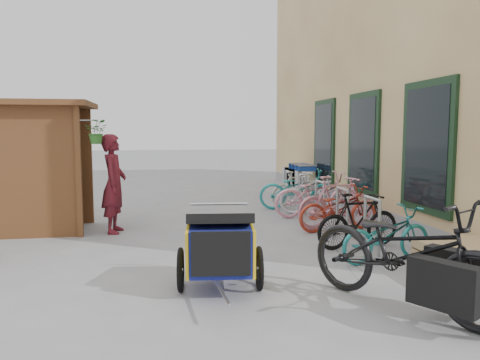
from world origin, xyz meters
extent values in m
plane|color=gray|center=(0.00, 0.00, 0.00)|extent=(80.00, 80.00, 0.00)
cube|color=#E3C482|center=(6.50, 4.50, 3.50)|extent=(6.00, 13.00, 7.00)
cube|color=gray|center=(3.58, 4.50, 0.15)|extent=(0.18, 13.00, 0.30)
cube|color=black|center=(3.47, 0.50, 1.60)|extent=(0.06, 1.50, 2.20)
cube|color=black|center=(3.44, 0.50, 1.60)|extent=(0.02, 1.25, 1.95)
cube|color=black|center=(3.47, 3.00, 1.60)|extent=(0.06, 1.50, 2.20)
cube|color=black|center=(3.44, 3.00, 1.60)|extent=(0.02, 1.25, 1.95)
cube|color=black|center=(3.47, 5.50, 1.60)|extent=(0.06, 1.50, 2.20)
cube|color=black|center=(3.44, 5.50, 1.60)|extent=(0.02, 1.25, 1.95)
cube|color=brown|center=(-2.30, 1.85, 1.15)|extent=(0.09, 0.09, 2.30)
cube|color=brown|center=(-2.30, 3.15, 1.15)|extent=(0.09, 0.09, 2.30)
cube|color=brown|center=(-3.20, 1.88, 1.15)|extent=(1.80, 0.05, 2.30)
cube|color=brown|center=(-3.20, 3.12, 1.15)|extent=(1.80, 0.05, 2.30)
cube|color=brown|center=(-3.20, 2.50, 2.35)|extent=(2.15, 1.65, 0.10)
cube|color=brown|center=(-3.40, 2.50, 0.90)|extent=(1.30, 1.15, 0.04)
cube|color=brown|center=(-3.40, 2.50, 1.50)|extent=(1.30, 1.15, 0.04)
cylinder|color=#A5A8AD|center=(-2.12, 1.85, 2.05)|extent=(0.36, 0.02, 0.02)
imported|color=#2D6925|center=(-1.97, 1.85, 1.85)|extent=(0.38, 0.33, 0.42)
cylinder|color=#A5A8AD|center=(2.30, -0.25, 0.42)|extent=(0.05, 0.05, 0.84)
cylinder|color=#A5A8AD|center=(2.30, 0.25, 0.42)|extent=(0.05, 0.05, 0.84)
cylinder|color=#A5A8AD|center=(2.30, 0.00, 0.84)|extent=(0.05, 0.50, 0.05)
cylinder|color=#A5A8AD|center=(2.30, 0.95, 0.42)|extent=(0.05, 0.05, 0.84)
cylinder|color=#A5A8AD|center=(2.30, 1.45, 0.42)|extent=(0.05, 0.05, 0.84)
cylinder|color=#A5A8AD|center=(2.30, 1.20, 0.84)|extent=(0.05, 0.50, 0.05)
cylinder|color=#A5A8AD|center=(2.30, 2.15, 0.42)|extent=(0.05, 0.05, 0.84)
cylinder|color=#A5A8AD|center=(2.30, 2.65, 0.42)|extent=(0.05, 0.05, 0.84)
cylinder|color=#A5A8AD|center=(2.30, 2.40, 0.84)|extent=(0.05, 0.50, 0.05)
cylinder|color=#A5A8AD|center=(2.30, 3.35, 0.42)|extent=(0.05, 0.05, 0.84)
cylinder|color=#A5A8AD|center=(2.30, 3.85, 0.42)|extent=(0.05, 0.05, 0.84)
cylinder|color=#A5A8AD|center=(2.30, 3.60, 0.84)|extent=(0.05, 0.50, 0.05)
cylinder|color=#A5A8AD|center=(2.30, 4.55, 0.42)|extent=(0.05, 0.05, 0.84)
cylinder|color=#A5A8AD|center=(2.30, 5.05, 0.42)|extent=(0.05, 0.05, 0.84)
cylinder|color=#A5A8AD|center=(2.30, 4.80, 0.84)|extent=(0.05, 0.50, 0.05)
cube|color=tan|center=(3.00, -1.40, 0.07)|extent=(1.00, 1.20, 0.12)
cube|color=tan|center=(3.00, -1.40, 0.21)|extent=(1.00, 1.20, 0.12)
cube|color=tan|center=(3.00, -1.40, 0.35)|extent=(1.00, 1.20, 0.12)
cube|color=silver|center=(3.00, 5.88, 0.55)|extent=(0.50, 0.77, 0.47)
cube|color=navy|center=(3.00, 5.49, 0.86)|extent=(0.50, 0.04, 0.16)
cylinder|color=silver|center=(3.00, 5.46, 0.93)|extent=(0.53, 0.03, 0.03)
cylinder|color=black|center=(2.80, 5.56, 0.05)|extent=(0.04, 0.11, 0.11)
cube|color=silver|center=(3.00, 6.20, 0.55)|extent=(0.50, 0.77, 0.47)
cube|color=navy|center=(3.00, 5.80, 0.86)|extent=(0.50, 0.04, 0.16)
cylinder|color=silver|center=(3.00, 5.78, 0.93)|extent=(0.53, 0.03, 0.03)
cylinder|color=black|center=(2.80, 5.88, 0.05)|extent=(0.04, 0.11, 0.11)
cube|color=silver|center=(3.00, 6.51, 0.55)|extent=(0.50, 0.77, 0.47)
cube|color=navy|center=(3.00, 6.12, 0.86)|extent=(0.50, 0.04, 0.16)
cylinder|color=silver|center=(3.00, 6.10, 0.93)|extent=(0.53, 0.03, 0.03)
cylinder|color=black|center=(2.80, 6.20, 0.05)|extent=(0.04, 0.11, 0.11)
cube|color=silver|center=(3.00, 6.83, 0.55)|extent=(0.50, 0.77, 0.47)
cube|color=navy|center=(3.00, 6.44, 0.86)|extent=(0.50, 0.04, 0.16)
cylinder|color=silver|center=(3.00, 6.41, 0.93)|extent=(0.53, 0.03, 0.03)
cylinder|color=black|center=(2.80, 6.51, 0.05)|extent=(0.04, 0.11, 0.11)
cube|color=navy|center=(-0.20, -1.28, 0.52)|extent=(0.78, 0.97, 0.53)
cube|color=yellow|center=(-0.56, -1.24, 0.52)|extent=(0.13, 0.91, 0.53)
cube|color=yellow|center=(0.16, -1.32, 0.52)|extent=(0.13, 0.91, 0.53)
cube|color=black|center=(-0.25, -1.75, 0.55)|extent=(0.64, 0.10, 0.49)
cube|color=black|center=(-0.19, -1.23, 0.84)|extent=(0.84, 0.94, 0.26)
torus|color=black|center=(-0.66, -1.23, 0.24)|extent=(0.12, 0.53, 0.53)
torus|color=black|center=(0.26, -1.33, 0.24)|extent=(0.12, 0.53, 0.53)
cylinder|color=#B7B7BC|center=(-0.28, -2.05, 0.24)|extent=(0.11, 0.77, 0.03)
cylinder|color=#B7B7BC|center=(-0.15, -0.79, 0.94)|extent=(0.73, 0.11, 0.03)
imported|color=black|center=(1.62, -2.21, 0.61)|extent=(1.86, 2.39, 1.21)
cube|color=black|center=(1.69, -2.81, 0.45)|extent=(0.49, 0.65, 0.45)
cube|color=black|center=(2.06, -2.47, 0.45)|extent=(0.49, 0.65, 0.45)
cube|color=#C14B12|center=(1.87, -2.64, 0.50)|extent=(0.19, 0.22, 0.12)
imported|color=maroon|center=(-1.73, 2.13, 0.90)|extent=(0.50, 0.70, 1.81)
imported|color=teal|center=(2.29, -0.51, 0.40)|extent=(1.59, 0.86, 0.79)
imported|color=black|center=(2.22, 0.30, 0.45)|extent=(1.54, 0.69, 0.89)
imported|color=#A12F1D|center=(2.38, 1.57, 0.43)|extent=(1.70, 0.83, 0.85)
imported|color=pink|center=(2.45, 1.87, 0.51)|extent=(1.75, 0.82, 1.01)
imported|color=pink|center=(2.42, 2.99, 0.49)|extent=(1.91, 0.73, 0.99)
imported|color=silver|center=(2.47, 3.29, 0.46)|extent=(1.60, 0.84, 0.92)
imported|color=teal|center=(2.32, 4.03, 0.49)|extent=(1.93, 0.96, 0.97)
imported|color=white|center=(2.45, 4.56, 0.44)|extent=(1.53, 0.84, 0.88)
camera|label=1|loc=(-0.85, -6.62, 1.87)|focal=35.00mm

